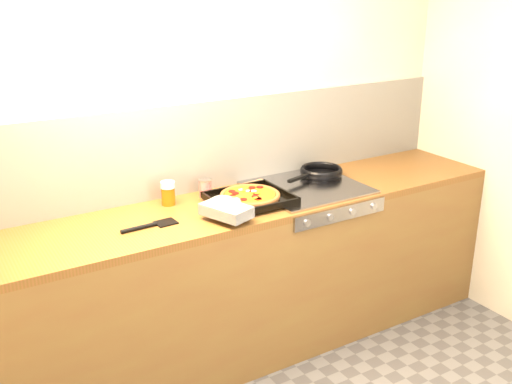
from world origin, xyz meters
TOP-DOWN VIEW (x-y plane):
  - room_shell at (0.00, 1.39)m, footprint 3.20×3.20m
  - counter_run at (0.00, 1.10)m, footprint 3.20×0.62m
  - stovetop at (0.45, 1.10)m, footprint 0.60×0.56m
  - pizza_on_tray at (-0.01, 1.03)m, footprint 0.54×0.46m
  - frying_pan at (0.63, 1.21)m, footprint 0.44×0.31m
  - tomato_can at (-0.10, 1.28)m, footprint 0.08×0.08m
  - juice_glass at (-0.32, 1.27)m, footprint 0.09×0.09m
  - wooden_spoon at (0.19, 1.32)m, footprint 0.30×0.05m
  - black_spatula at (-0.52, 1.04)m, footprint 0.28×0.09m

SIDE VIEW (x-z plane):
  - counter_run at x=0.00m, z-range 0.00..0.90m
  - stovetop at x=0.45m, z-range 0.90..0.92m
  - black_spatula at x=-0.52m, z-range 0.90..0.92m
  - wooden_spoon at x=0.19m, z-range 0.90..0.92m
  - frying_pan at x=0.63m, z-range 0.92..0.96m
  - pizza_on_tray at x=-0.01m, z-range 0.91..0.98m
  - tomato_can at x=-0.10m, z-range 0.90..1.00m
  - juice_glass at x=-0.32m, z-range 0.90..1.03m
  - room_shell at x=0.00m, z-range -0.45..2.75m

